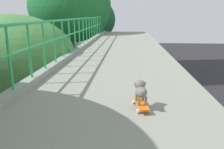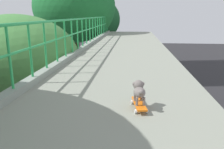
# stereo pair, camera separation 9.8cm
# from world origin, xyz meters

# --- Properties ---
(car_white_seventh) EXTENTS (1.73, 4.31, 1.41)m
(car_white_seventh) POSITION_xyz_m (-5.27, 15.26, 0.66)
(car_white_seventh) COLOR silver
(car_white_seventh) RESTS_ON ground
(city_bus) EXTENTS (2.55, 10.31, 3.45)m
(city_bus) POSITION_xyz_m (-8.85, 27.62, 1.94)
(city_bus) COLOR navy
(city_bus) RESTS_ON ground
(roadside_tree_mid) EXTENTS (4.27, 4.27, 7.58)m
(roadside_tree_mid) POSITION_xyz_m (-2.32, 5.78, 5.96)
(roadside_tree_mid) COLOR #4B4129
(roadside_tree_mid) RESTS_ON ground
(roadside_tree_far) EXTENTS (5.91, 5.91, 10.61)m
(roadside_tree_far) POSITION_xyz_m (-2.65, 14.99, 8.02)
(roadside_tree_far) COLOR brown
(roadside_tree_far) RESTS_ON ground
(roadside_tree_farthest) EXTENTS (5.09, 5.09, 9.44)m
(roadside_tree_farthest) POSITION_xyz_m (-2.57, 25.55, 6.92)
(roadside_tree_farthest) COLOR #4E371F
(roadside_tree_farthest) RESTS_ON ground
(toy_skateboard) EXTENTS (0.24, 0.53, 0.09)m
(toy_skateboard) POSITION_xyz_m (1.80, 1.52, 6.32)
(toy_skateboard) COLOR orange
(toy_skateboard) RESTS_ON overpass_deck
(small_dog) EXTENTS (0.20, 0.36, 0.31)m
(small_dog) POSITION_xyz_m (1.79, 1.54, 6.53)
(small_dog) COLOR slate
(small_dog) RESTS_ON toy_skateboard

